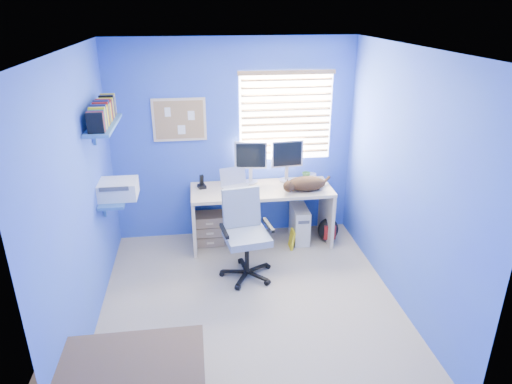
{
  "coord_description": "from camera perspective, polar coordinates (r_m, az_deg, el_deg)",
  "views": [
    {
      "loc": [
        -0.47,
        -3.87,
        2.84
      ],
      "look_at": [
        0.15,
        0.65,
        0.95
      ],
      "focal_mm": 32.0,
      "sensor_mm": 36.0,
      "label": 1
    }
  ],
  "objects": [
    {
      "name": "cd_spindle",
      "position": [
        5.93,
        6.91,
        1.98
      ],
      "size": [
        0.13,
        0.13,
        0.07
      ],
      "primitive_type": "cylinder",
      "color": "silver",
      "rests_on": "desk"
    },
    {
      "name": "window_blinds",
      "position": [
        5.7,
        3.77,
        9.39
      ],
      "size": [
        1.15,
        0.05,
        1.1
      ],
      "color": "white",
      "rests_on": "ground"
    },
    {
      "name": "desk",
      "position": [
        5.74,
        0.68,
        -2.97
      ],
      "size": [
        1.73,
        0.65,
        0.74
      ],
      "primitive_type": "cube",
      "color": "beige",
      "rests_on": "floor"
    },
    {
      "name": "wall_left",
      "position": [
        4.31,
        -21.04,
        -0.75
      ],
      "size": [
        0.01,
        3.2,
        2.5
      ],
      "primitive_type": "cube",
      "color": "blue",
      "rests_on": "ground"
    },
    {
      "name": "ceiling",
      "position": [
        3.91,
        -0.92,
        17.51
      ],
      "size": [
        3.0,
        3.2,
        0.0
      ],
      "primitive_type": "cube",
      "color": "white",
      "rests_on": "wall_back"
    },
    {
      "name": "phone",
      "position": [
        5.61,
        -6.82,
        1.32
      ],
      "size": [
        0.12,
        0.13,
        0.17
      ],
      "primitive_type": "cube",
      "rotation": [
        0.0,
        0.0,
        0.27
      ],
      "color": "black",
      "rests_on": "desk"
    },
    {
      "name": "floor",
      "position": [
        4.82,
        -0.73,
        -13.58
      ],
      "size": [
        3.0,
        3.2,
        0.0
      ],
      "primitive_type": "cube",
      "color": "tan",
      "rests_on": "ground"
    },
    {
      "name": "wall_front",
      "position": [
        2.81,
        3.31,
        -12.04
      ],
      "size": [
        3.0,
        0.01,
        2.5
      ],
      "primitive_type": "cube",
      "color": "blue",
      "rests_on": "ground"
    },
    {
      "name": "mug",
      "position": [
        5.88,
        6.3,
        1.98
      ],
      "size": [
        0.1,
        0.09,
        0.1
      ],
      "primitive_type": "imported",
      "color": "#377738",
      "rests_on": "desk"
    },
    {
      "name": "wall_back",
      "position": [
        5.71,
        -2.81,
        6.34
      ],
      "size": [
        3.0,
        0.01,
        2.5
      ],
      "primitive_type": "cube",
      "color": "blue",
      "rests_on": "ground"
    },
    {
      "name": "corkboard",
      "position": [
        5.6,
        -9.57,
        8.89
      ],
      "size": [
        0.64,
        0.02,
        0.52
      ],
      "color": "beige",
      "rests_on": "ground"
    },
    {
      "name": "tower_pc",
      "position": [
        5.88,
        5.45,
        -3.98
      ],
      "size": [
        0.2,
        0.44,
        0.45
      ],
      "primitive_type": "cube",
      "rotation": [
        0.0,
        0.0,
        -0.02
      ],
      "color": "beige",
      "rests_on": "floor"
    },
    {
      "name": "backpack",
      "position": [
        5.94,
        8.99,
        -4.65
      ],
      "size": [
        0.28,
        0.22,
        0.31
      ],
      "primitive_type": "ellipsoid",
      "rotation": [
        0.0,
        0.0,
        -0.07
      ],
      "color": "black",
      "rests_on": "floor"
    },
    {
      "name": "yellow_book",
      "position": [
        5.73,
        4.49,
        -5.9
      ],
      "size": [
        0.03,
        0.17,
        0.24
      ],
      "primitive_type": "cube",
      "color": "yellow",
      "rests_on": "floor"
    },
    {
      "name": "laptop",
      "position": [
        5.56,
        -2.46,
        1.53
      ],
      "size": [
        0.39,
        0.34,
        0.22
      ],
      "primitive_type": "cube",
      "rotation": [
        0.0,
        0.0,
        0.28
      ],
      "color": "silver",
      "rests_on": "desk"
    },
    {
      "name": "monitor_left",
      "position": [
        5.68,
        -0.69,
        3.71
      ],
      "size": [
        0.41,
        0.17,
        0.54
      ],
      "primitive_type": "cube",
      "rotation": [
        0.0,
        0.0,
        -0.13
      ],
      "color": "silver",
      "rests_on": "desk"
    },
    {
      "name": "cat",
      "position": [
        5.54,
        6.29,
        1.05
      ],
      "size": [
        0.54,
        0.41,
        0.17
      ],
      "primitive_type": "ellipsoid",
      "rotation": [
        0.0,
        0.0,
        0.38
      ],
      "color": "black",
      "rests_on": "desk"
    },
    {
      "name": "office_chair",
      "position": [
        5.08,
        -1.31,
        -6.69
      ],
      "size": [
        0.64,
        0.64,
        0.97
      ],
      "color": "black",
      "rests_on": "floor"
    },
    {
      "name": "wall_right",
      "position": [
        4.62,
        17.97,
        1.25
      ],
      "size": [
        0.01,
        3.2,
        2.5
      ],
      "primitive_type": "cube",
      "color": "blue",
      "rests_on": "ground"
    },
    {
      "name": "wall_shelves",
      "position": [
        4.91,
        -17.9,
        4.75
      ],
      "size": [
        0.42,
        0.9,
        1.05
      ],
      "color": "#3565A4",
      "rests_on": "ground"
    },
    {
      "name": "monitor_right",
      "position": [
        5.74,
        3.87,
        3.89
      ],
      "size": [
        0.41,
        0.15,
        0.54
      ],
      "primitive_type": "cube",
      "rotation": [
        0.0,
        0.0,
        0.08
      ],
      "color": "silver",
      "rests_on": "desk"
    },
    {
      "name": "drawer_boxes",
      "position": [
        5.82,
        -5.83,
        -4.54
      ],
      "size": [
        0.35,
        0.28,
        0.41
      ],
      "primitive_type": "cube",
      "color": "tan",
      "rests_on": "floor"
    }
  ]
}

